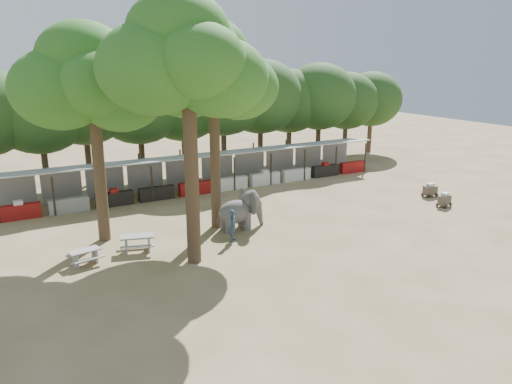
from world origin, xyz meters
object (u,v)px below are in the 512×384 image
yard_tree_back (209,72)px  handler (233,226)px  yard_tree_center (183,59)px  cart_back (430,190)px  picnic_table_far (137,241)px  elephant (241,210)px  picnic_table_near (85,255)px  cart_front (444,200)px  yard_tree_left (88,80)px

yard_tree_back → handler: (-0.08, -2.70, -7.69)m
yard_tree_center → cart_back: yard_tree_center is taller
picnic_table_far → cart_back: cart_back is taller
elephant → cart_back: (14.39, -0.48, -0.61)m
picnic_table_near → handler: bearing=-16.4°
yard_tree_center → cart_front: size_ratio=11.20×
cart_back → handler: bearing=-170.0°
handler → picnic_table_far: handler is taller
yard_tree_back → picnic_table_near: (-7.40, -2.00, -8.09)m
elephant → yard_tree_back: bearing=134.4°
handler → elephant: bearing=-10.4°
yard_tree_back → cart_front: (14.51, -3.79, -8.08)m
cart_back → cart_front: bearing=-110.2°
picnic_table_near → cart_back: 22.96m
elephant → cart_back: 14.41m
yard_tree_center → handler: bearing=24.0°
cart_back → yard_tree_left: bearing=179.1°
yard_tree_left → picnic_table_far: size_ratio=5.58×
yard_tree_back → cart_front: bearing=-14.7°
picnic_table_near → cart_back: cart_back is taller
yard_tree_left → picnic_table_near: 8.43m
handler → cart_front: bearing=-65.1°
yard_tree_back → picnic_table_far: 9.49m
yard_tree_left → yard_tree_back: bearing=-9.5°
handler → cart_back: bearing=-57.0°
yard_tree_back → cart_back: (15.56, -1.67, -8.08)m
yard_tree_back → elephant: size_ratio=4.08×
yard_tree_back → picnic_table_near: bearing=-164.9°
picnic_table_far → cart_back: bearing=16.6°
yard_tree_back → cart_back: bearing=-6.1°
yard_tree_center → handler: yard_tree_center is taller
yard_tree_back → cart_front: yard_tree_back is taller
picnic_table_near → cart_back: (22.96, 0.33, 0.01)m
cart_back → yard_tree_center: bearing=-166.6°
yard_tree_left → yard_tree_center: (3.00, -5.00, 1.01)m
elephant → yard_tree_center: bearing=-146.2°
elephant → handler: size_ratio=1.63×
yard_tree_center → cart_back: 20.65m
yard_tree_back → elephant: bearing=-45.5°
picnic_table_near → cart_front: cart_front is taller
yard_tree_center → picnic_table_near: 10.00m
yard_tree_left → elephant: size_ratio=3.96×
yard_tree_left → elephant: (7.17, -2.19, -7.12)m
elephant → cart_back: size_ratio=2.71×
yard_tree_left → cart_back: bearing=-7.1°
yard_tree_left → handler: size_ratio=6.47×
picnic_table_near → picnic_table_far: 2.61m
cart_back → elephant: bearing=-175.7°
elephant → cart_front: elephant is taller
yard_tree_back → picnic_table_near: yard_tree_back is taller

